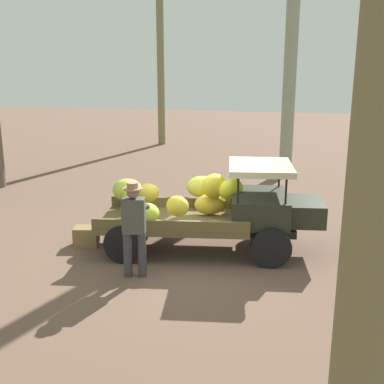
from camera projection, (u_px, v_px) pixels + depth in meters
ground_plane at (191, 254)px, 9.79m from camera, size 60.00×60.00×0.00m
truck at (217, 208)px, 9.80m from camera, size 4.60×2.22×1.83m
farmer at (134, 224)px, 8.52m from camera, size 0.52×0.49×1.75m
wooden_crate at (86, 236)px, 10.23m from camera, size 0.56×0.47×0.39m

